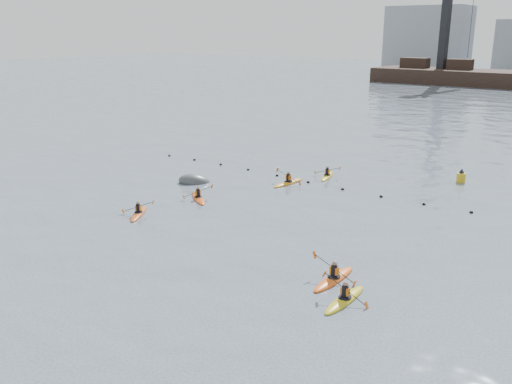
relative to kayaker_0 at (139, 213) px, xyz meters
The scene contains 10 objects.
ground 11.68m from the kayaker_0, 55.79° to the right, with size 400.00×400.00×0.00m, color #3E4D5A.
float_line 14.24m from the kayaker_0, 64.78° to the left, with size 33.24×0.73×0.24m.
kayaker_0 is the anchor object (origin of this frame).
kayaker_1 15.88m from the kayaker_0, ahead, with size 2.23×3.21×1.27m.
kayaker_2 4.71m from the kayaker_0, 80.80° to the left, with size 2.90×2.31×1.11m.
kayaker_3 12.14m from the kayaker_0, 73.19° to the left, with size 2.30×3.40×1.21m.
kayaker_4 14.38m from the kayaker_0, ahead, with size 2.33×3.37×1.28m.
kayaker_5 15.86m from the kayaker_0, 72.12° to the left, with size 2.08×3.16×1.10m.
mooring_buoy 7.99m from the kayaker_0, 107.20° to the left, with size 2.48×1.46×1.24m, color #3C3F41.
nav_buoy 24.17m from the kayaker_0, 55.33° to the left, with size 0.66×0.66×1.20m.
Camera 1 is at (18.60, -11.54, 11.01)m, focal length 38.00 mm.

